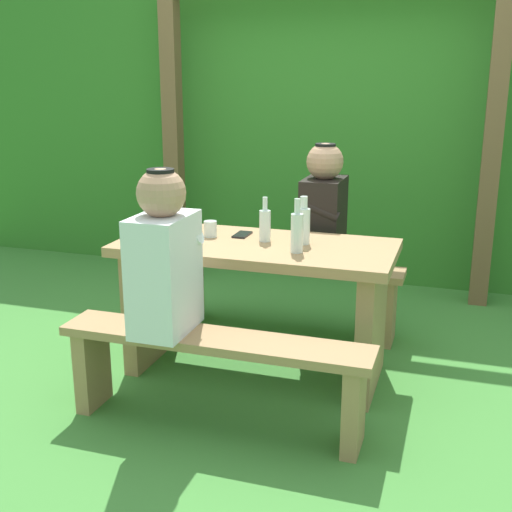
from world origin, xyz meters
TOP-DOWN VIEW (x-y plane):
  - ground_plane at (0.00, 0.00)m, footprint 12.00×12.00m
  - hedge_backdrop at (0.00, 2.09)m, footprint 6.40×0.73m
  - pergola_post_left at (-1.13, 1.48)m, footprint 0.12×0.12m
  - pergola_post_right at (1.13, 1.48)m, footprint 0.12×0.12m
  - picnic_table at (0.00, 0.00)m, footprint 1.40×0.64m
  - bench_near at (0.00, -0.59)m, footprint 1.40×0.24m
  - bench_far at (0.00, 0.59)m, footprint 1.40×0.24m
  - person_white_shirt at (-0.22, -0.59)m, footprint 0.25×0.35m
  - person_black_coat at (0.22, 0.59)m, footprint 0.25×0.35m
  - drinking_glass at (-0.27, 0.05)m, footprint 0.07×0.07m
  - bottle_left at (0.23, 0.06)m, footprint 0.07×0.07m
  - bottle_right at (0.24, -0.11)m, footprint 0.06×0.06m
  - bottle_center at (0.03, 0.05)m, footprint 0.06×0.06m
  - cell_phone at (-0.12, 0.13)m, footprint 0.07×0.14m

SIDE VIEW (x-z plane):
  - ground_plane at x=0.00m, z-range 0.00..0.00m
  - bench_near at x=0.00m, z-range 0.09..0.53m
  - bench_far at x=0.00m, z-range 0.09..0.53m
  - picnic_table at x=0.00m, z-range 0.13..0.83m
  - cell_phone at x=-0.12m, z-range 0.70..0.71m
  - drinking_glass at x=-0.27m, z-range 0.70..0.79m
  - person_white_shirt at x=-0.22m, z-range 0.41..1.12m
  - person_black_coat at x=0.22m, z-range 0.41..1.12m
  - bottle_center at x=0.03m, z-range 0.68..0.91m
  - bottle_left at x=0.23m, z-range 0.68..0.93m
  - bottle_right at x=0.24m, z-range 0.68..0.94m
  - pergola_post_left at x=-1.13m, z-range 0.00..2.07m
  - pergola_post_right at x=1.13m, z-range 0.00..2.07m
  - hedge_backdrop at x=0.00m, z-range 0.00..2.29m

